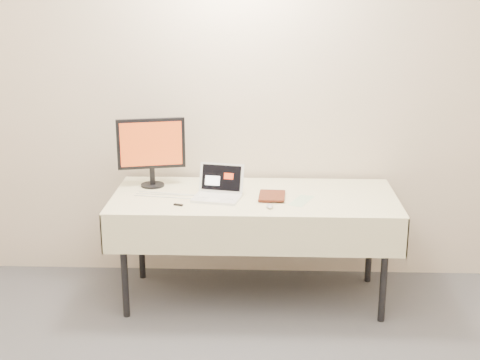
{
  "coord_description": "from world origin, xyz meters",
  "views": [
    {
      "loc": [
        0.06,
        -2.12,
        2.09
      ],
      "look_at": [
        -0.09,
        1.99,
        0.86
      ],
      "focal_mm": 50.0,
      "sensor_mm": 36.0,
      "label": 1
    }
  ],
  "objects_px": {
    "table": "(254,204)",
    "book": "(259,181)",
    "laptop": "(219,190)",
    "monitor": "(151,147)"
  },
  "relations": [
    {
      "from": "table",
      "to": "book",
      "type": "xyz_separation_m",
      "value": [
        0.03,
        -0.04,
        0.17
      ]
    },
    {
      "from": "table",
      "to": "laptop",
      "type": "bearing_deg",
      "value": -170.51
    },
    {
      "from": "monitor",
      "to": "book",
      "type": "height_order",
      "value": "monitor"
    },
    {
      "from": "laptop",
      "to": "book",
      "type": "bearing_deg",
      "value": 10.55
    },
    {
      "from": "table",
      "to": "monitor",
      "type": "xyz_separation_m",
      "value": [
        -0.7,
        0.18,
        0.34
      ]
    },
    {
      "from": "book",
      "to": "monitor",
      "type": "bearing_deg",
      "value": 166.06
    },
    {
      "from": "laptop",
      "to": "table",
      "type": "bearing_deg",
      "value": 20.55
    },
    {
      "from": "laptop",
      "to": "book",
      "type": "distance_m",
      "value": 0.27
    },
    {
      "from": "monitor",
      "to": "book",
      "type": "xyz_separation_m",
      "value": [
        0.73,
        -0.23,
        -0.16
      ]
    },
    {
      "from": "laptop",
      "to": "monitor",
      "type": "distance_m",
      "value": 0.57
    }
  ]
}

